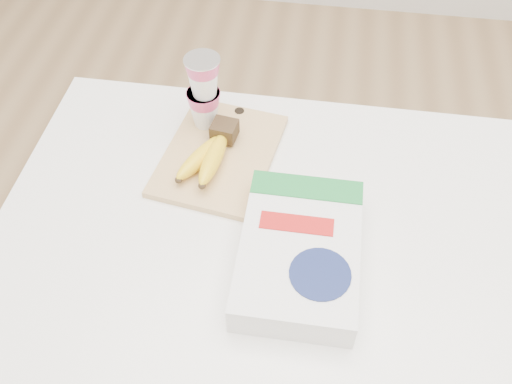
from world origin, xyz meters
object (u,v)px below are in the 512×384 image
Objects in this scene: bananas at (210,153)px; yogurt_stack at (204,90)px; table at (281,330)px; cutting_board at (220,155)px; cereal_box at (300,252)px.

bananas is 0.12m from yogurt_stack.
table is 6.52× the size of yogurt_stack.
cereal_box reaches higher than cutting_board.
bananas is (-0.01, -0.02, 0.03)m from cutting_board.
yogurt_stack reaches higher than cereal_box.
cereal_box is (0.22, -0.30, -0.07)m from yogurt_stack.
table is 0.58m from yogurt_stack.
bananas is 1.11× the size of yogurt_stack.
yogurt_stack is (-0.04, 0.08, 0.09)m from cutting_board.
yogurt_stack is at bearing 106.30° from bananas.
table is 0.43m from cereal_box.
cereal_box is (0.18, -0.22, 0.02)m from cutting_board.
cutting_board is 1.73× the size of yogurt_stack.
cereal_box reaches higher than bananas.
bananas is (-0.17, 0.13, 0.43)m from table.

